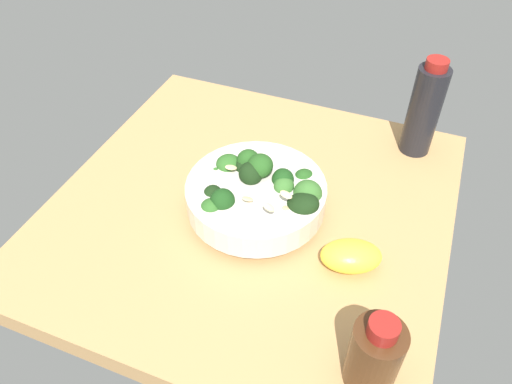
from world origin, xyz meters
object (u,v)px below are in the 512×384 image
bottle_tall (375,355)px  lemon_wedge (351,256)px  bottle_short (424,109)px  bowl_of_broccoli (257,193)px

bottle_tall → lemon_wedge: bearing=-158.9°
lemon_wedge → bottle_tall: bottle_tall is taller
lemon_wedge → bottle_tall: size_ratio=0.74×
lemon_wedge → bottle_short: size_ratio=0.48×
bottle_tall → bottle_short: size_ratio=0.66×
bowl_of_broccoli → bottle_short: size_ratio=1.21×
bowl_of_broccoli → bottle_tall: 28.96cm
lemon_wedge → bottle_short: 29.88cm
bottle_short → lemon_wedge: bearing=-8.6°
lemon_wedge → bottle_tall: bearing=21.1°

